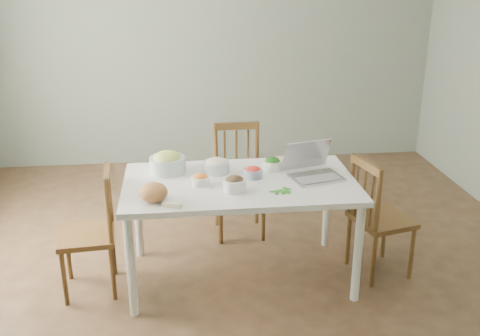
{
  "coord_description": "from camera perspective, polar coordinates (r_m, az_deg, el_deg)",
  "views": [
    {
      "loc": [
        -0.44,
        -3.8,
        2.27
      ],
      "look_at": [
        -0.02,
        -0.14,
        0.88
      ],
      "focal_mm": 41.7,
      "sensor_mm": 36.0,
      "label": 1
    }
  ],
  "objects": [
    {
      "name": "floor",
      "position": [
        4.45,
        0.07,
        -9.95
      ],
      "size": [
        5.0,
        5.0,
        0.0
      ],
      "primitive_type": "cube",
      "color": "#402B1C",
      "rests_on": "ground"
    },
    {
      "name": "wall_back",
      "position": [
        6.38,
        -2.57,
        12.4
      ],
      "size": [
        5.0,
        0.0,
        2.7
      ],
      "primitive_type": "cube",
      "color": "gray",
      "rests_on": "ground"
    },
    {
      "name": "wall_front",
      "position": [
        1.65,
        10.42,
        -13.35
      ],
      "size": [
        5.0,
        0.0,
        2.7
      ],
      "primitive_type": "cube",
      "color": "gray",
      "rests_on": "ground"
    },
    {
      "name": "dining_table",
      "position": [
        4.13,
        0.0,
        -6.35
      ],
      "size": [
        1.66,
        0.93,
        0.78
      ],
      "primitive_type": null,
      "color": "white",
      "rests_on": "floor"
    },
    {
      "name": "chair_far",
      "position": [
        4.74,
        -0.07,
        -1.48
      ],
      "size": [
        0.43,
        0.41,
        0.96
      ],
      "primitive_type": null,
      "rotation": [
        0.0,
        0.0,
        0.03
      ],
      "color": "#533818",
      "rests_on": "floor"
    },
    {
      "name": "chair_left",
      "position": [
        4.09,
        -15.44,
        -6.4
      ],
      "size": [
        0.42,
        0.44,
        0.91
      ],
      "primitive_type": null,
      "rotation": [
        0.0,
        0.0,
        -1.48
      ],
      "color": "#533818",
      "rests_on": "floor"
    },
    {
      "name": "chair_right",
      "position": [
        4.3,
        14.34,
        -4.85
      ],
      "size": [
        0.48,
        0.49,
        0.92
      ],
      "primitive_type": null,
      "rotation": [
        0.0,
        0.0,
        1.82
      ],
      "color": "#533818",
      "rests_on": "floor"
    },
    {
      "name": "bread_boule",
      "position": [
        3.67,
        -8.86,
        -2.47
      ],
      "size": [
        0.22,
        0.22,
        0.12
      ],
      "primitive_type": "ellipsoid",
      "rotation": [
        0.0,
        0.0,
        0.19
      ],
      "color": "#A46633",
      "rests_on": "dining_table"
    },
    {
      "name": "butter_stick",
      "position": [
        3.58,
        -6.93,
        -3.78
      ],
      "size": [
        0.13,
        0.08,
        0.03
      ],
      "primitive_type": "cube",
      "rotation": [
        0.0,
        0.0,
        -0.36
      ],
      "color": "#FCEFC1",
      "rests_on": "dining_table"
    },
    {
      "name": "bowl_squash",
      "position": [
        4.15,
        -7.44,
        0.6
      ],
      "size": [
        0.3,
        0.3,
        0.15
      ],
      "primitive_type": null,
      "rotation": [
        0.0,
        0.0,
        0.14
      ],
      "color": "#D1D452",
      "rests_on": "dining_table"
    },
    {
      "name": "bowl_carrot",
      "position": [
        3.91,
        -4.04,
        -1.17
      ],
      "size": [
        0.16,
        0.16,
        0.07
      ],
      "primitive_type": null,
      "rotation": [
        0.0,
        0.0,
        0.25
      ],
      "color": "orange",
      "rests_on": "dining_table"
    },
    {
      "name": "bowl_onion",
      "position": [
        4.13,
        -2.47,
        0.28
      ],
      "size": [
        0.26,
        0.26,
        0.11
      ],
      "primitive_type": null,
      "rotation": [
        0.0,
        0.0,
        0.42
      ],
      "color": "white",
      "rests_on": "dining_table"
    },
    {
      "name": "bowl_mushroom",
      "position": [
        3.79,
        -0.56,
        -1.61
      ],
      "size": [
        0.2,
        0.2,
        0.1
      ],
      "primitive_type": null,
      "rotation": [
        0.0,
        0.0,
        0.35
      ],
      "color": "black",
      "rests_on": "dining_table"
    },
    {
      "name": "bowl_redpep",
      "position": [
        4.03,
        1.34,
        -0.42
      ],
      "size": [
        0.14,
        0.14,
        0.08
      ],
      "primitive_type": null,
      "rotation": [
        0.0,
        0.0,
        -0.03
      ],
      "color": "#B11A2A",
      "rests_on": "dining_table"
    },
    {
      "name": "bowl_broccoli",
      "position": [
        4.18,
        3.33,
        0.45
      ],
      "size": [
        0.17,
        0.17,
        0.09
      ],
      "primitive_type": null,
      "rotation": [
        0.0,
        0.0,
        -0.13
      ],
      "color": "#1F5016",
      "rests_on": "dining_table"
    },
    {
      "name": "flatbread",
      "position": [
        4.35,
        4.19,
        0.73
      ],
      "size": [
        0.21,
        0.21,
        0.02
      ],
      "primitive_type": "cylinder",
      "rotation": [
        0.0,
        0.0,
        -0.08
      ],
      "color": "#CCAE86",
      "rests_on": "dining_table"
    },
    {
      "name": "basil_bunch",
      "position": [
        3.8,
        4.11,
        -2.27
      ],
      "size": [
        0.18,
        0.18,
        0.02
      ],
      "primitive_type": null,
      "color": "#2D6122",
      "rests_on": "dining_table"
    },
    {
      "name": "laptop",
      "position": [
        4.01,
        7.87,
        0.53
      ],
      "size": [
        0.43,
        0.41,
        0.24
      ],
      "primitive_type": null,
      "rotation": [
        0.0,
        0.0,
        0.24
      ],
      "color": "silver",
      "rests_on": "dining_table"
    }
  ]
}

